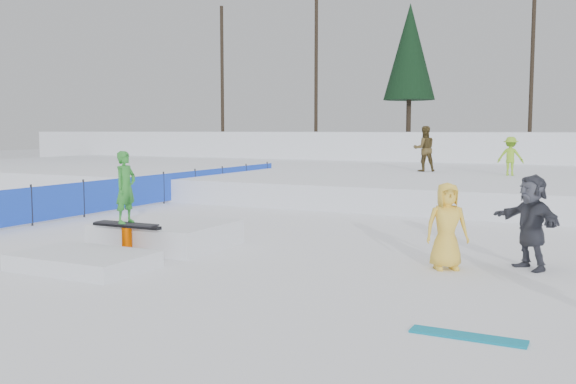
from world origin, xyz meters
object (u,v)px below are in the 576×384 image
at_px(walker_olive, 424,149).
at_px(spectator_yellow, 447,226).
at_px(spectator_dark, 531,222).
at_px(jib_rail_feature, 145,238).
at_px(walker_ygreen, 511,156).
at_px(safety_fence, 164,188).

distance_m(walker_olive, spectator_yellow, 15.47).
distance_m(spectator_dark, jib_rail_feature, 7.56).
distance_m(walker_olive, spectator_dark, 15.27).
xyz_separation_m(spectator_yellow, jib_rail_feature, (-5.95, -1.11, -0.49)).
relative_size(walker_olive, walker_ygreen, 1.28).
bearing_deg(safety_fence, walker_ygreen, 36.65).
height_order(safety_fence, walker_olive, walker_olive).
xyz_separation_m(walker_olive, spectator_yellow, (4.15, -14.87, -0.95)).
height_order(safety_fence, spectator_dark, spectator_dark).
xyz_separation_m(walker_olive, spectator_dark, (5.53, -14.21, -0.88)).
relative_size(spectator_yellow, spectator_dark, 0.91).
bearing_deg(safety_fence, jib_rail_feature, -55.46).
xyz_separation_m(safety_fence, walker_olive, (6.85, 8.64, 1.19)).
distance_m(safety_fence, walker_ygreen, 12.98).
height_order(spectator_dark, jib_rail_feature, jib_rail_feature).
distance_m(walker_ygreen, jib_rail_feature, 16.03).
bearing_deg(spectator_dark, walker_ygreen, 142.33).
bearing_deg(safety_fence, spectator_dark, -24.22).
distance_m(spectator_yellow, spectator_dark, 1.53).
height_order(spectator_yellow, jib_rail_feature, jib_rail_feature).
relative_size(walker_ygreen, jib_rail_feature, 0.33).
bearing_deg(walker_ygreen, spectator_dark, 99.28).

